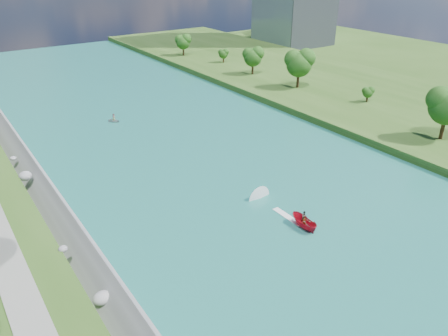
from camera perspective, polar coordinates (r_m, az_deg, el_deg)
ground at (r=55.07m, az=12.42°, el=-8.97°), size 260.00×260.00×0.00m
river_water at (r=67.85m, az=0.28°, el=-1.02°), size 55.00×240.00×0.10m
berm_east at (r=102.09m, az=23.90°, el=6.72°), size 44.00×240.00×1.50m
riprap_bank at (r=57.53m, az=-21.03°, el=-6.44°), size 4.34×236.00×4.47m
trees_east at (r=93.67m, az=19.09°, el=9.50°), size 15.15×138.12×11.44m
motorboat at (r=57.05m, az=9.31°, el=-6.36°), size 3.60×18.86×1.94m
raft at (r=92.43m, az=-14.17°, el=6.11°), size 2.87×3.09×1.62m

